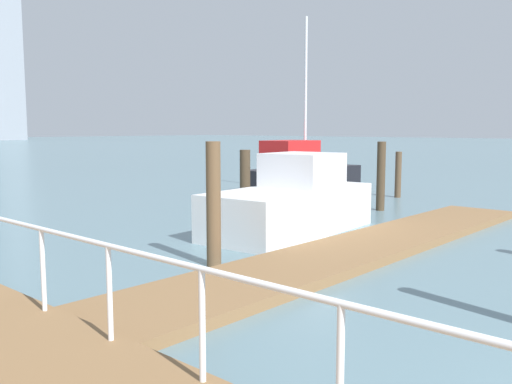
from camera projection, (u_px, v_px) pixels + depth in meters
name	position (u px, v px, depth m)	size (l,w,h in m)	color
floating_dock	(359.00, 249.00, 12.01)	(14.72, 2.00, 0.18)	olive
dock_piling_0	(381.00, 176.00, 18.13)	(0.28, 0.28, 2.27)	#473826
dock_piling_2	(398.00, 175.00, 21.60)	(0.24, 0.24, 1.80)	brown
dock_piling_3	(245.00, 185.00, 16.34)	(0.31, 0.31, 2.07)	#473826
dock_piling_5	(214.00, 204.00, 10.75)	(0.29, 0.29, 2.45)	brown
moored_boat_0	(301.00, 173.00, 23.45)	(5.97, 1.91, 7.32)	black
moored_boat_2	(292.00, 203.00, 14.37)	(5.27, 2.58, 2.05)	white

